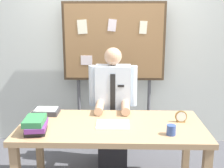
# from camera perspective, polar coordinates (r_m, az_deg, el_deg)

# --- Properties ---
(back_wall) EXTENTS (6.40, 0.08, 2.70)m
(back_wall) POSITION_cam_1_polar(r_m,az_deg,el_deg) (3.86, 0.43, 7.61)
(back_wall) COLOR silver
(back_wall) RESTS_ON ground_plane
(desk) EXTENTS (1.75, 0.84, 0.74)m
(desk) POSITION_cam_1_polar(r_m,az_deg,el_deg) (2.75, -0.10, -9.73)
(desk) COLOR tan
(desk) RESTS_ON ground_plane
(person) EXTENTS (0.55, 0.56, 1.41)m
(person) POSITION_cam_1_polar(r_m,az_deg,el_deg) (3.32, 0.19, -5.70)
(person) COLOR #2D2D33
(person) RESTS_ON ground_plane
(bulletin_board) EXTENTS (1.30, 0.09, 1.93)m
(bulletin_board) POSITION_cam_1_polar(r_m,az_deg,el_deg) (3.65, 0.37, 8.06)
(bulletin_board) COLOR #4C3823
(bulletin_board) RESTS_ON ground_plane
(book_stack) EXTENTS (0.21, 0.32, 0.14)m
(book_stack) POSITION_cam_1_polar(r_m,az_deg,el_deg) (2.61, -15.09, -7.93)
(book_stack) COLOR #262626
(book_stack) RESTS_ON desk
(open_notebook) EXTENTS (0.31, 0.23, 0.01)m
(open_notebook) POSITION_cam_1_polar(r_m,az_deg,el_deg) (2.70, 0.14, -8.15)
(open_notebook) COLOR white
(open_notebook) RESTS_ON desk
(desk_clock) EXTENTS (0.11, 0.04, 0.11)m
(desk_clock) POSITION_cam_1_polar(r_m,az_deg,el_deg) (2.84, 13.72, -6.46)
(desk_clock) COLOR olive
(desk_clock) RESTS_ON desk
(coffee_mug) EXTENTS (0.08, 0.08, 0.09)m
(coffee_mug) POSITION_cam_1_polar(r_m,az_deg,el_deg) (2.53, 11.83, -9.05)
(coffee_mug) COLOR #334C8C
(coffee_mug) RESTS_ON desk
(paper_tray) EXTENTS (0.26, 0.20, 0.06)m
(paper_tray) POSITION_cam_1_polar(r_m,az_deg,el_deg) (3.07, -13.09, -5.38)
(paper_tray) COLOR #333338
(paper_tray) RESTS_ON desk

